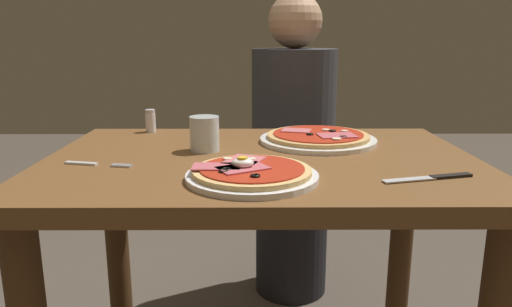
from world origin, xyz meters
TOP-DOWN VIEW (x-y plane):
  - dining_table at (0.00, 0.00)m, footprint 1.01×0.70m
  - pizza_foreground at (-0.02, -0.19)m, footprint 0.26×0.26m
  - pizza_across_left at (0.16, 0.15)m, footprint 0.31×0.31m
  - water_glass_near at (-0.14, 0.06)m, footprint 0.07×0.07m
  - fork at (-0.37, -0.08)m, footprint 0.16×0.05m
  - knife at (0.34, -0.19)m, footprint 0.19×0.07m
  - salt_shaker at (-0.32, 0.30)m, footprint 0.03×0.03m
  - diner_person at (0.14, 0.72)m, footprint 0.32×0.32m

SIDE VIEW (x-z plane):
  - diner_person at x=0.14m, z-range -0.03..1.15m
  - dining_table at x=0.00m, z-range 0.23..0.98m
  - fork at x=-0.37m, z-range 0.75..0.75m
  - knife at x=0.34m, z-range 0.75..0.75m
  - pizza_across_left at x=0.16m, z-range 0.74..0.77m
  - pizza_foreground at x=-0.02m, z-range 0.74..0.78m
  - salt_shaker at x=-0.32m, z-range 0.75..0.81m
  - water_glass_near at x=-0.14m, z-range 0.74..0.83m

